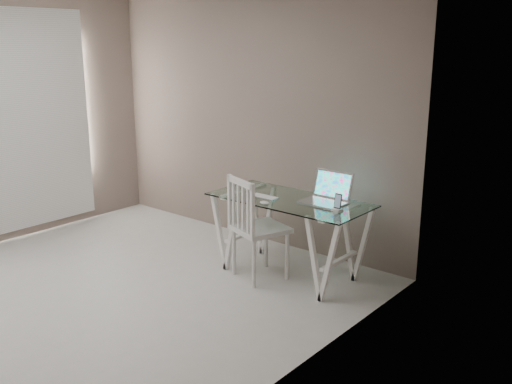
# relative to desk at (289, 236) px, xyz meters

# --- Properties ---
(room) EXTENTS (4.50, 4.52, 2.71)m
(room) POSITION_rel_desk_xyz_m (-1.07, -1.58, 1.33)
(room) COLOR #ACAAA5
(room) RESTS_ON ground
(desk) EXTENTS (1.50, 0.70, 0.75)m
(desk) POSITION_rel_desk_xyz_m (0.00, 0.00, 0.00)
(desk) COLOR silver
(desk) RESTS_ON ground
(chair) EXTENTS (0.56, 0.56, 0.97)m
(chair) POSITION_rel_desk_xyz_m (-0.20, -0.28, 0.15)
(chair) COLOR silver
(chair) RESTS_ON ground
(laptop) EXTENTS (0.39, 0.34, 0.27)m
(laptop) POSITION_rel_desk_xyz_m (0.32, 0.14, 0.43)
(laptop) COLOR silver
(laptop) RESTS_ON desk
(keyboard) EXTENTS (0.28, 0.12, 0.01)m
(keyboard) POSITION_rel_desk_xyz_m (-0.22, -0.10, 0.37)
(keyboard) COLOR silver
(keyboard) RESTS_ON desk
(mouse) EXTENTS (0.10, 0.06, 0.03)m
(mouse) POSITION_rel_desk_xyz_m (-0.07, -0.28, 0.38)
(mouse) COLOR white
(mouse) RESTS_ON desk
(phone_dock) EXTENTS (0.08, 0.08, 0.15)m
(phone_dock) POSITION_rel_desk_xyz_m (0.53, -0.02, 0.40)
(phone_dock) COLOR white
(phone_dock) RESTS_ON desk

